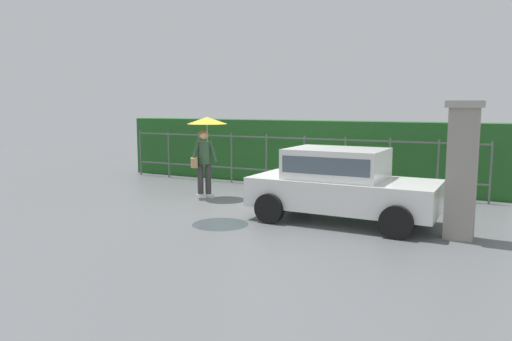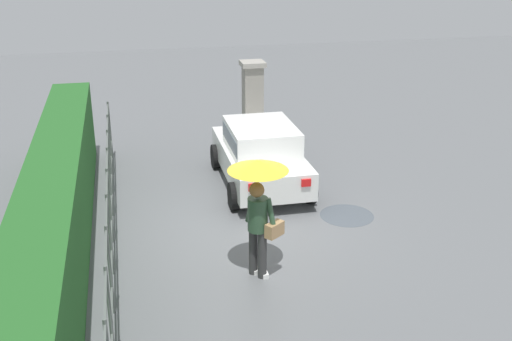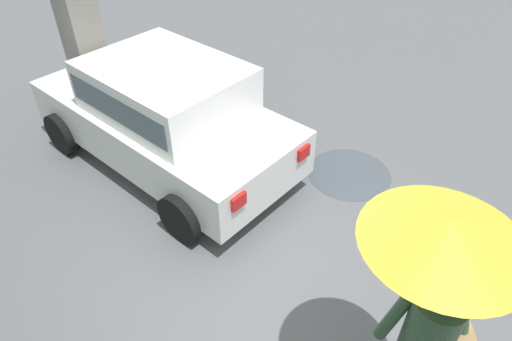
{
  "view_description": "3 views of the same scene",
  "coord_description": "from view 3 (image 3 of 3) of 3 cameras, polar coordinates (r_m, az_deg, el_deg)",
  "views": [
    {
      "loc": [
        5.01,
        -10.18,
        2.33
      ],
      "look_at": [
        -0.24,
        -0.24,
        0.85
      ],
      "focal_mm": 34.47,
      "sensor_mm": 36.0,
      "label": 1
    },
    {
      "loc": [
        -11.04,
        2.24,
        5.55
      ],
      "look_at": [
        0.19,
        -0.22,
        1.06
      ],
      "focal_mm": 43.62,
      "sensor_mm": 36.0,
      "label": 2
    },
    {
      "loc": [
        -2.2,
        2.24,
        3.85
      ],
      "look_at": [
        0.15,
        -0.44,
        0.96
      ],
      "focal_mm": 31.58,
      "sensor_mm": 36.0,
      "label": 3
    }
  ],
  "objects": [
    {
      "name": "puddle_near",
      "position": [
        6.18,
        11.7,
        -0.39
      ],
      "size": [
        1.12,
        1.12,
        0.0
      ],
      "primitive_type": "cylinder",
      "color": "#4C545B",
      "rests_on": "ground"
    },
    {
      "name": "ground_plane",
      "position": [
        4.97,
        -2.06,
        -11.76
      ],
      "size": [
        40.0,
        40.0,
        0.0
      ],
      "primitive_type": "plane",
      "color": "slate"
    },
    {
      "name": "car",
      "position": [
        5.93,
        -11.46,
        7.35
      ],
      "size": [
        3.74,
        1.87,
        1.48
      ],
      "rotation": [
        0.0,
        0.0,
        -0.0
      ],
      "color": "white",
      "rests_on": "ground"
    },
    {
      "name": "pedestrian",
      "position": [
        3.12,
        22.02,
        -13.48
      ],
      "size": [
        1.01,
        1.01,
        2.05
      ],
      "rotation": [
        0.0,
        0.0,
        -0.92
      ],
      "color": "#333333",
      "rests_on": "ground"
    },
    {
      "name": "gate_pillar",
      "position": [
        7.67,
        -21.39,
        16.63
      ],
      "size": [
        0.6,
        0.6,
        2.42
      ],
      "color": "gray",
      "rests_on": "ground"
    }
  ]
}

